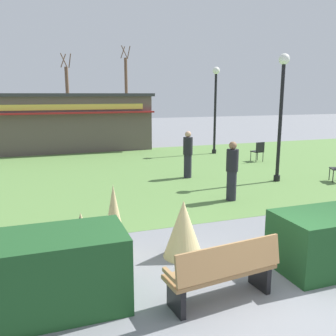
{
  "coord_description": "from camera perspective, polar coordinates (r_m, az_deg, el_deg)",
  "views": [
    {
      "loc": [
        -3.1,
        -3.95,
        2.98
      ],
      "look_at": [
        -0.3,
        4.0,
        1.26
      ],
      "focal_mm": 38.79,
      "sensor_mm": 36.0,
      "label": 1
    }
  ],
  "objects": [
    {
      "name": "ground_plane",
      "position": [
        5.84,
        17.08,
        -19.7
      ],
      "size": [
        80.0,
        80.0,
        0.0
      ],
      "primitive_type": "plane",
      "color": "slate"
    },
    {
      "name": "lawn_patch",
      "position": [
        14.02,
        -6.15,
        -0.76
      ],
      "size": [
        36.0,
        12.0,
        0.01
      ],
      "primitive_type": "cube",
      "color": "#5B8442",
      "rests_on": "ground_plane"
    },
    {
      "name": "park_bench",
      "position": [
        5.48,
        8.71,
        -15.75
      ],
      "size": [
        1.75,
        0.71,
        0.95
      ],
      "color": "#9E7547",
      "rests_on": "ground_plane"
    },
    {
      "name": "hedge_left",
      "position": [
        5.48,
        -20.12,
        -15.53
      ],
      "size": [
        2.49,
        1.1,
        1.1
      ],
      "primitive_type": "cube",
      "color": "#1E4C23",
      "rests_on": "ground_plane"
    },
    {
      "name": "hedge_right",
      "position": [
        7.04,
        24.43,
        -10.22
      ],
      "size": [
        2.02,
        1.1,
        0.99
      ],
      "primitive_type": "cube",
      "color": "#1E4C23",
      "rests_on": "ground_plane"
    },
    {
      "name": "ornamental_grass_behind_left",
      "position": [
        6.81,
        -8.47,
        -8.22
      ],
      "size": [
        0.51,
        0.51,
        1.38
      ],
      "primitive_type": "cone",
      "color": "#D1BC7F",
      "rests_on": "ground_plane"
    },
    {
      "name": "ornamental_grass_behind_right",
      "position": [
        6.06,
        -13.33,
        -12.08
      ],
      "size": [
        0.78,
        0.78,
        1.17
      ],
      "primitive_type": "cone",
      "color": "#D1BC7F",
      "rests_on": "ground_plane"
    },
    {
      "name": "ornamental_grass_behind_center",
      "position": [
        6.8,
        2.42,
        -9.52
      ],
      "size": [
        0.75,
        0.75,
        1.08
      ],
      "primitive_type": "cone",
      "color": "#D1BC7F",
      "rests_on": "ground_plane"
    },
    {
      "name": "lamppost_mid",
      "position": [
        12.88,
        17.39,
        9.74
      ],
      "size": [
        0.36,
        0.36,
        4.28
      ],
      "color": "black",
      "rests_on": "ground_plane"
    },
    {
      "name": "lamppost_far",
      "position": [
        18.44,
        7.46,
        10.56
      ],
      "size": [
        0.36,
        0.36,
        4.28
      ],
      "color": "black",
      "rests_on": "ground_plane"
    },
    {
      "name": "trash_bin",
      "position": [
        5.6,
        -14.58,
        -15.95
      ],
      "size": [
        0.52,
        0.52,
        0.86
      ],
      "primitive_type": "cylinder",
      "color": "#2D4233",
      "rests_on": "ground_plane"
    },
    {
      "name": "food_kiosk",
      "position": [
        20.7,
        -17.51,
        6.99
      ],
      "size": [
        10.24,
        4.24,
        3.01
      ],
      "color": "#594C47",
      "rests_on": "ground_plane"
    },
    {
      "name": "cafe_chair_east",
      "position": [
        16.66,
        14.03,
        2.75
      ],
      "size": [
        0.48,
        0.48,
        0.89
      ],
      "color": "black",
      "rests_on": "ground_plane"
    },
    {
      "name": "person_strolling",
      "position": [
        13.03,
        3.14,
        2.18
      ],
      "size": [
        0.34,
        0.34,
        1.69
      ],
      "rotation": [
        0.0,
        0.0,
        4.41
      ],
      "color": "#23232D",
      "rests_on": "ground_plane"
    },
    {
      "name": "person_standing",
      "position": [
        10.36,
        10.02,
        -0.43
      ],
      "size": [
        0.34,
        0.34,
        1.69
      ],
      "rotation": [
        0.0,
        0.0,
        4.64
      ],
      "color": "#23232D",
      "rests_on": "ground_plane"
    },
    {
      "name": "parked_car_west_slot",
      "position": [
        27.53,
        -21.78,
        5.88
      ],
      "size": [
        4.21,
        2.08,
        1.2
      ],
      "color": "silver",
      "rests_on": "ground_plane"
    },
    {
      "name": "tree_right_bg",
      "position": [
        34.9,
        -6.58,
        11.99
      ],
      "size": [
        0.91,
        0.96,
        7.29
      ],
      "color": "brown",
      "rests_on": "ground_plane"
    },
    {
      "name": "tree_center_bg",
      "position": [
        32.06,
        -15.49,
        10.75
      ],
      "size": [
        0.91,
        0.96,
        6.23
      ],
      "color": "brown",
      "rests_on": "ground_plane"
    }
  ]
}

